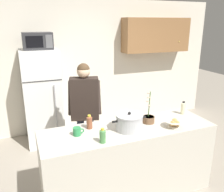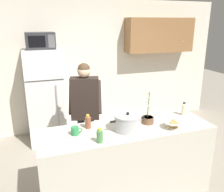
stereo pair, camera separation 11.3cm
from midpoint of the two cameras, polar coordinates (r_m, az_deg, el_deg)
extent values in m
plane|color=#9E9384|center=(3.41, 4.36, -21.91)|extent=(14.00, 14.00, 0.00)
cube|color=silver|center=(4.90, -6.22, 7.19)|extent=(6.00, 0.12, 2.60)
cube|color=olive|center=(5.23, 12.04, 14.19)|extent=(1.47, 0.34, 0.70)
sphere|color=gold|center=(5.37, 17.40, 12.37)|extent=(0.03, 0.03, 0.03)
cube|color=beige|center=(3.14, 4.55, -15.38)|extent=(2.14, 0.68, 0.92)
cube|color=white|center=(4.45, -15.16, -0.19)|extent=(0.64, 0.64, 1.72)
cube|color=#333333|center=(4.04, -15.18, 3.63)|extent=(0.63, 0.01, 0.01)
cylinder|color=#B2B2B7|center=(4.16, -12.24, -2.45)|extent=(0.02, 0.02, 0.77)
cube|color=#2D2D30|center=(4.25, -16.21, 12.70)|extent=(0.48, 0.36, 0.28)
cube|color=black|center=(4.06, -16.89, 12.46)|extent=(0.26, 0.01, 0.18)
cube|color=#59595B|center=(4.08, -13.62, 12.73)|extent=(0.11, 0.01, 0.21)
cylinder|color=#33384C|center=(3.74, -4.21, -10.81)|extent=(0.11, 0.11, 0.78)
cylinder|color=#33384C|center=(3.75, -6.44, -10.85)|extent=(0.11, 0.11, 0.78)
cube|color=#2D231E|center=(3.47, -5.64, -0.55)|extent=(0.45, 0.30, 0.62)
sphere|color=beige|center=(3.37, -5.85, 6.01)|extent=(0.19, 0.19, 0.19)
sphere|color=#4C3823|center=(3.36, -5.86, 6.41)|extent=(0.18, 0.18, 0.18)
cylinder|color=#2D231E|center=(3.59, -2.35, -0.20)|extent=(0.17, 0.38, 0.48)
cylinder|color=#2D231E|center=(3.60, -8.85, -0.34)|extent=(0.17, 0.38, 0.48)
cylinder|color=silver|center=(2.83, 4.93, -6.54)|extent=(0.32, 0.32, 0.18)
cylinder|color=silver|center=(2.79, 4.98, -4.71)|extent=(0.33, 0.33, 0.02)
sphere|color=black|center=(2.78, 5.00, -4.21)|extent=(0.04, 0.04, 0.04)
cube|color=black|center=(2.75, 1.35, -6.24)|extent=(0.06, 0.02, 0.02)
cube|color=black|center=(2.89, 8.37, -5.18)|extent=(0.06, 0.02, 0.02)
cylinder|color=#2D8C4C|center=(2.75, -7.79, -8.35)|extent=(0.09, 0.09, 0.10)
torus|color=#2D8C4C|center=(2.76, -6.62, -8.20)|extent=(0.06, 0.01, 0.06)
cylinder|color=beige|center=(3.01, 15.51, -7.31)|extent=(0.12, 0.12, 0.02)
cone|color=beige|center=(2.99, 15.58, -6.62)|extent=(0.22, 0.22, 0.06)
sphere|color=tan|center=(2.95, 15.31, -6.62)|extent=(0.07, 0.07, 0.07)
sphere|color=tan|center=(3.02, 15.74, -6.08)|extent=(0.07, 0.07, 0.07)
sphere|color=tan|center=(2.97, 16.21, -6.59)|extent=(0.07, 0.07, 0.07)
cylinder|color=brown|center=(2.89, -4.70, -6.42)|extent=(0.07, 0.07, 0.14)
cone|color=brown|center=(2.86, -4.74, -4.91)|extent=(0.07, 0.07, 0.02)
cylinder|color=gold|center=(2.85, -4.74, -4.72)|extent=(0.04, 0.04, 0.02)
cylinder|color=#4C8C4C|center=(2.56, -1.70, -9.77)|extent=(0.07, 0.07, 0.14)
cone|color=#4C8C4C|center=(2.52, -1.72, -8.19)|extent=(0.07, 0.07, 0.02)
cylinder|color=gold|center=(2.52, -1.72, -8.00)|extent=(0.04, 0.04, 0.02)
cylinder|color=beige|center=(3.44, 17.81, -3.20)|extent=(0.06, 0.06, 0.15)
cone|color=beige|center=(3.41, 17.94, -1.80)|extent=(0.06, 0.06, 0.02)
cylinder|color=#262626|center=(3.40, 17.96, -1.61)|extent=(0.03, 0.03, 0.02)
cylinder|color=brown|center=(3.07, 9.67, -5.75)|extent=(0.15, 0.15, 0.09)
cylinder|color=#38281E|center=(3.05, 9.70, -5.09)|extent=(0.14, 0.14, 0.01)
cylinder|color=#4C7238|center=(2.99, 9.87, -2.07)|extent=(0.01, 0.03, 0.33)
ellipsoid|color=beige|center=(3.00, 9.88, -2.39)|extent=(0.04, 0.03, 0.02)
ellipsoid|color=beige|center=(2.98, 9.58, -1.36)|extent=(0.04, 0.03, 0.02)
ellipsoid|color=beige|center=(2.95, 9.71, -0.42)|extent=(0.04, 0.03, 0.02)
ellipsoid|color=beige|center=(2.94, 9.75, 0.66)|extent=(0.04, 0.03, 0.02)
camera|label=1|loc=(0.06, -89.02, 0.31)|focal=37.87mm
camera|label=2|loc=(0.06, 90.98, -0.31)|focal=37.87mm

